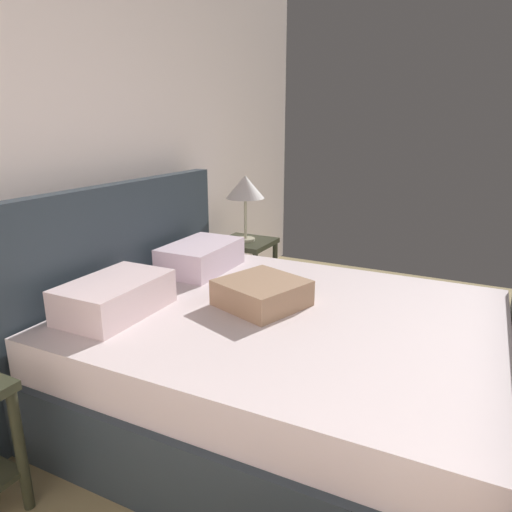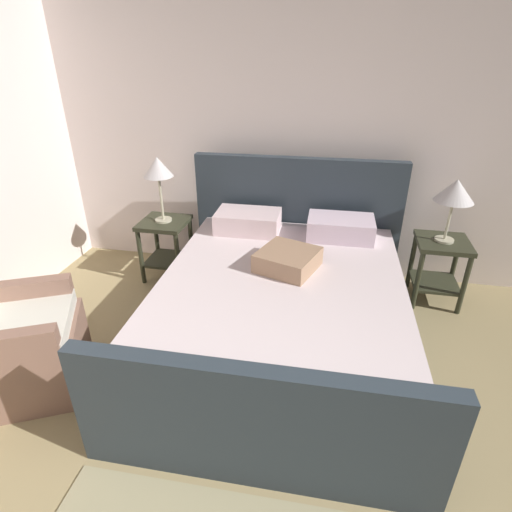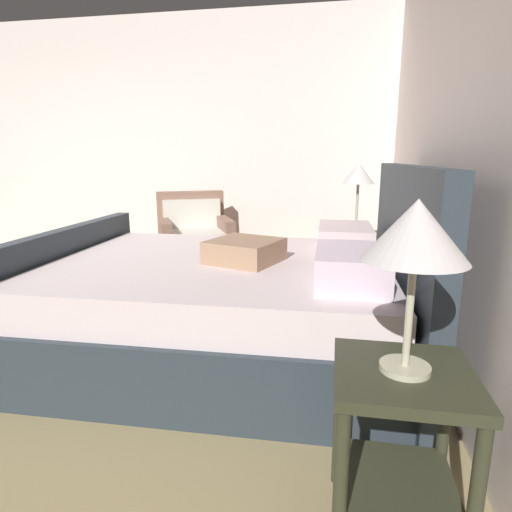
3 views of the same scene
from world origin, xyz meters
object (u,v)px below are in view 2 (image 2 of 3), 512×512
(bed, at_px, (282,306))
(nightstand_left, at_px, (166,239))
(nightstand_right, at_px, (439,261))
(table_lamp_right, at_px, (455,192))
(table_lamp_left, at_px, (158,169))
(armchair, at_px, (12,344))

(bed, relative_size, nightstand_left, 3.97)
(nightstand_right, bearing_deg, table_lamp_right, 63.43)
(nightstand_right, relative_size, nightstand_left, 1.00)
(table_lamp_right, height_order, nightstand_left, table_lamp_right)
(nightstand_right, bearing_deg, table_lamp_left, -178.88)
(nightstand_right, bearing_deg, armchair, -150.43)
(table_lamp_right, relative_size, armchair, 0.56)
(nightstand_right, bearing_deg, bed, -145.18)
(bed, distance_m, armchair, 1.87)
(table_lamp_right, relative_size, table_lamp_left, 0.89)
(table_lamp_right, bearing_deg, armchair, -150.43)
(bed, bearing_deg, armchair, -154.82)
(nightstand_right, distance_m, armchair, 3.42)
(nightstand_right, distance_m, table_lamp_left, 2.66)
(nightstand_right, xyz_separation_m, armchair, (-2.98, -1.69, -0.06))
(nightstand_left, bearing_deg, armchair, -104.09)
(armchair, bearing_deg, table_lamp_left, 75.91)
(nightstand_right, xyz_separation_m, nightstand_left, (-2.56, -0.05, 0.00))
(nightstand_left, bearing_deg, bed, -33.32)
(bed, xyz_separation_m, table_lamp_left, (-1.28, 0.84, 0.76))
(armchair, bearing_deg, bed, 25.18)
(bed, xyz_separation_m, nightstand_left, (-1.28, 0.84, 0.05))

